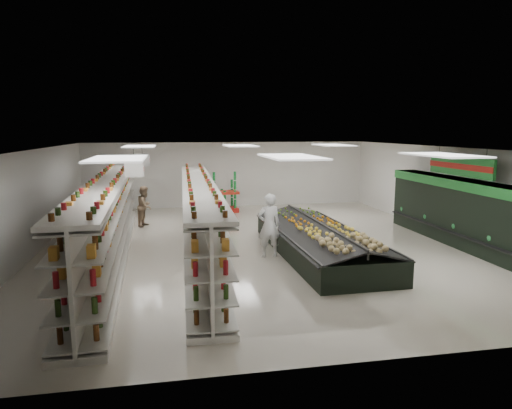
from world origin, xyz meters
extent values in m
plane|color=beige|center=(0.00, 0.00, 0.00)|extent=(16.00, 16.00, 0.00)
cube|color=white|center=(0.00, 0.00, 3.20)|extent=(14.00, 16.00, 0.02)
cube|color=white|center=(0.00, 8.00, 1.60)|extent=(14.00, 0.02, 3.20)
cube|color=white|center=(0.00, -8.00, 1.60)|extent=(14.00, 0.02, 3.20)
cube|color=white|center=(-7.00, 0.00, 1.60)|extent=(0.02, 16.00, 3.20)
cube|color=white|center=(7.00, 0.00, 1.60)|extent=(0.02, 16.00, 3.20)
cube|color=black|center=(6.55, -1.50, 1.10)|extent=(0.80, 8.00, 2.20)
cube|color=#217C2E|center=(6.53, -1.50, 2.05)|extent=(0.85, 8.00, 0.30)
cube|color=black|center=(6.30, -1.50, 0.55)|extent=(0.55, 7.80, 0.15)
cube|color=beige|center=(6.40, -1.50, 1.35)|extent=(0.45, 7.70, 0.03)
cube|color=beige|center=(6.40, -1.50, 1.65)|extent=(0.45, 7.70, 0.03)
cube|color=white|center=(-3.80, -2.00, 2.75)|extent=(0.50, 0.06, 0.40)
cube|color=#B21C14|center=(-3.80, -2.00, 2.75)|extent=(0.52, 0.02, 0.12)
cylinder|color=black|center=(-3.80, -2.00, 3.05)|extent=(0.01, 0.01, 0.50)
cube|color=white|center=(-3.80, 2.00, 2.75)|extent=(0.50, 0.06, 0.40)
cube|color=#B21C14|center=(-3.80, 2.00, 2.75)|extent=(0.52, 0.02, 0.12)
cylinder|color=black|center=(-3.80, 2.00, 3.05)|extent=(0.01, 0.01, 0.50)
cube|color=#217C2E|center=(6.25, -1.50, 2.65)|extent=(0.10, 3.20, 0.60)
cube|color=#B21C14|center=(6.19, -1.50, 2.65)|extent=(0.03, 3.20, 0.18)
cylinder|color=black|center=(6.25, -2.70, 3.05)|extent=(0.01, 0.01, 0.50)
cylinder|color=black|center=(6.25, -0.30, 3.05)|extent=(0.01, 0.01, 0.50)
cube|color=white|center=(-4.70, -0.57, 0.07)|extent=(1.49, 13.48, 0.13)
cube|color=white|center=(-4.70, -0.57, 1.12)|extent=(0.55, 13.45, 2.24)
cube|color=white|center=(-4.70, -0.57, 2.29)|extent=(1.49, 13.48, 0.09)
cube|color=beige|center=(-4.96, -0.58, 0.20)|extent=(0.97, 13.35, 0.03)
cube|color=beige|center=(-4.96, -0.58, 0.69)|extent=(0.97, 13.35, 0.03)
cube|color=beige|center=(-4.96, -0.58, 1.18)|extent=(0.97, 13.35, 0.03)
cube|color=beige|center=(-4.96, -0.58, 1.67)|extent=(0.97, 13.35, 0.03)
cube|color=beige|center=(-4.96, -0.58, 2.16)|extent=(0.97, 13.35, 0.03)
cube|color=beige|center=(-4.44, -0.56, 0.20)|extent=(0.97, 13.35, 0.03)
cube|color=beige|center=(-4.44, -0.56, 0.69)|extent=(0.97, 13.35, 0.03)
cube|color=beige|center=(-4.44, -0.56, 1.18)|extent=(0.97, 13.35, 0.03)
cube|color=beige|center=(-4.44, -0.56, 1.67)|extent=(0.97, 13.35, 0.03)
cube|color=beige|center=(-4.44, -0.56, 2.16)|extent=(0.97, 13.35, 0.03)
cube|color=white|center=(-2.01, -0.49, 0.06)|extent=(1.31, 12.85, 0.13)
cube|color=white|center=(-2.01, -0.49, 1.07)|extent=(0.41, 12.83, 2.14)
cube|color=white|center=(-2.01, -0.49, 2.18)|extent=(1.31, 12.85, 0.09)
cube|color=beige|center=(-2.26, -0.49, 0.19)|extent=(0.82, 12.73, 0.03)
cube|color=beige|center=(-2.26, -0.49, 0.66)|extent=(0.82, 12.73, 0.03)
cube|color=beige|center=(-2.26, -0.49, 1.13)|extent=(0.82, 12.73, 0.03)
cube|color=beige|center=(-2.26, -0.49, 1.60)|extent=(0.82, 12.73, 0.03)
cube|color=beige|center=(-2.26, -0.49, 2.06)|extent=(0.82, 12.73, 0.03)
cube|color=beige|center=(-1.77, -0.50, 0.19)|extent=(0.82, 12.73, 0.03)
cube|color=beige|center=(-1.77, -0.50, 0.66)|extent=(0.82, 12.73, 0.03)
cube|color=beige|center=(-1.77, -0.50, 1.13)|extent=(0.82, 12.73, 0.03)
cube|color=beige|center=(-1.77, -0.50, 1.60)|extent=(0.82, 12.73, 0.03)
cube|color=beige|center=(-1.77, -0.50, 2.06)|extent=(0.82, 12.73, 0.03)
cube|color=black|center=(1.58, -1.53, 0.34)|extent=(2.49, 6.90, 0.69)
cube|color=#262626|center=(0.44, -1.56, 0.71)|extent=(0.20, 6.86, 0.06)
cube|color=#262626|center=(2.71, -1.51, 0.71)|extent=(0.20, 6.86, 0.06)
cube|color=black|center=(0.97, -1.55, 0.80)|extent=(1.40, 6.78, 0.35)
cube|color=black|center=(2.19, -1.52, 0.80)|extent=(1.40, 6.78, 0.35)
cube|color=#262626|center=(1.58, -1.53, 0.90)|extent=(0.19, 6.76, 0.24)
cube|color=#B21C14|center=(-0.44, 6.39, 0.11)|extent=(1.38, 0.99, 0.22)
cube|color=red|center=(-0.44, 6.39, 0.92)|extent=(1.44, 1.04, 0.11)
imported|color=silver|center=(0.02, -1.49, 0.97)|extent=(0.74, 0.52, 1.93)
imported|color=#9D8260|center=(-3.88, 3.83, 0.80)|extent=(0.73, 0.90, 1.60)
camera|label=1|loc=(-2.86, -14.56, 3.79)|focal=32.00mm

